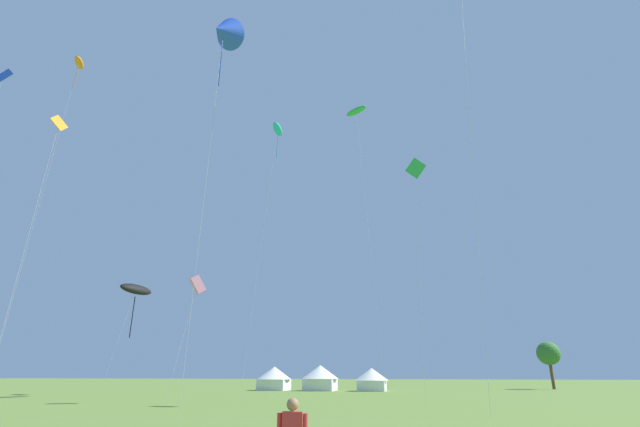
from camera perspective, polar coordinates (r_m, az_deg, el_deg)
The scene contains 13 objects.
kite_orange_parafoil at distance 61.76m, azimuth -28.46°, elevation 16.47°, with size 2.51×2.54×36.80m.
kite_orange_diamond at distance 38.54m, azimuth -30.62°, elevation 8.97°, with size 1.37×2.60×20.44m.
kite_blue_delta at distance 35.44m, azimuth -12.23°, elevation 21.79°, with size 2.73×3.12×26.91m.
kite_blue_diamond at distance 52.31m, azimuth -35.58°, elevation 13.64°, with size 2.28×0.94×29.40m.
kite_pink_box at distance 39.37m, azimuth -15.37°, elevation -8.80°, with size 1.58×2.61×10.01m.
kite_cyan_parafoil at distance 51.27m, azimuth -5.44°, elevation 10.62°, with size 2.59×3.80×28.63m.
kite_black_parafoil at distance 52.04m, azimuth -22.46°, elevation -8.97°, with size 2.96×4.33×11.41m.
kite_green_diamond at distance 39.22m, azimuth 12.15°, elevation 5.18°, with size 1.83×1.24×19.78m.
kite_green_parafoil at distance 64.71m, azimuth 4.65°, elevation 12.90°, with size 4.22×2.93×37.62m.
festival_tent_left at distance 66.19m, azimuth -5.88°, elevation -20.09°, with size 4.76×4.76×3.09m.
festival_tent_center at distance 64.38m, azimuth 0.03°, elevation -20.12°, with size 5.01×5.01×3.26m.
festival_tent_right at distance 63.15m, azimuth 6.63°, elevation -20.19°, with size 4.42×4.42×2.87m.
tree_distant_left at distance 78.09m, azimuth 27.18°, elevation -15.66°, with size 3.36×3.36×6.73m.
Camera 1 is at (8.05, -2.16, 2.14)m, focal length 25.02 mm.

